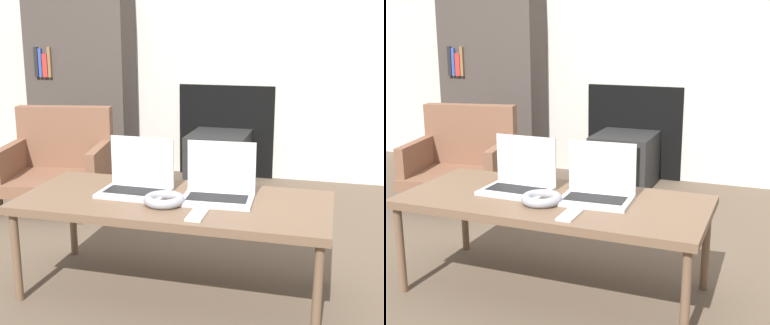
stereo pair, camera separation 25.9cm
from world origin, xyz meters
TOP-DOWN VIEW (x-y plane):
  - ground_plane at (0.00, 0.00)m, footprint 14.00×14.00m
  - wall_back at (-0.00, 2.18)m, footprint 7.00×0.08m
  - table at (0.00, 0.13)m, footprint 1.35×0.60m
  - laptop_left at (-0.19, 0.18)m, footprint 0.31×0.22m
  - laptop_right at (0.19, 0.18)m, footprint 0.32×0.23m
  - headphones at (-0.02, 0.04)m, footprint 0.18×0.18m
  - phone at (0.15, -0.06)m, footprint 0.06×0.14m
  - tv at (-0.18, 1.89)m, footprint 0.44×0.49m
  - armchair at (-1.11, 1.13)m, footprint 0.75×0.69m
  - bookshelf at (-1.36, 1.98)m, footprint 0.84×0.32m

SIDE VIEW (x-z plane):
  - ground_plane at x=0.00m, z-range 0.00..0.00m
  - tv at x=-0.18m, z-range 0.00..0.39m
  - armchair at x=-1.11m, z-range -0.02..0.63m
  - table at x=0.00m, z-range 0.19..0.63m
  - phone at x=0.15m, z-range 0.44..0.45m
  - headphones at x=-0.02m, z-range 0.44..0.48m
  - laptop_left at x=-0.19m, z-range 0.38..0.62m
  - laptop_right at x=0.19m, z-range 0.38..0.62m
  - bookshelf at x=-1.36m, z-range 0.00..1.44m
  - wall_back at x=0.00m, z-range -0.01..2.59m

